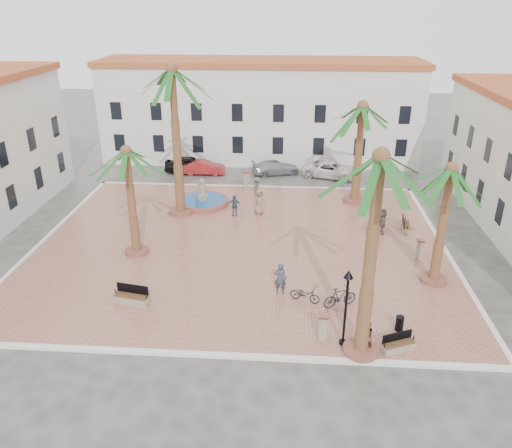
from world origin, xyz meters
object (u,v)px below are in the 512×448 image
at_px(lamppost_s, 347,295).
at_px(cyclist_a, 280,278).
at_px(bench_s, 132,298).
at_px(litter_bin, 400,323).
at_px(bollard_n, 246,180).
at_px(bicycle_a, 305,294).
at_px(cyclist_b, 366,336).
at_px(pedestrian_east, 382,221).
at_px(palm_s, 379,180).
at_px(bench_se, 398,346).
at_px(pedestrian_fountain_a, 259,202).
at_px(bollard_e, 420,249).
at_px(car_white, 331,170).
at_px(car_black, 189,164).
at_px(car_silver, 276,168).
at_px(pedestrian_north, 257,187).
at_px(palm_e, 449,183).
at_px(bicycle_b, 340,297).
at_px(fountain, 203,201).
at_px(palm_ne, 362,118).
at_px(car_red, 204,167).
at_px(palm_sw, 127,164).
at_px(palm_nw, 173,85).
at_px(lamppost_e, 382,181).
at_px(bollard_se, 323,327).
at_px(pedestrian_fountain_b, 234,205).
at_px(bench_e, 406,226).

height_order(lamppost_s, cyclist_a, lamppost_s).
relative_size(bench_s, litter_bin, 2.59).
bearing_deg(bollard_n, bicycle_a, -74.67).
bearing_deg(cyclist_b, pedestrian_east, -121.98).
bearing_deg(bicycle_a, bench_s, 116.02).
bearing_deg(palm_s, bench_se, 8.44).
relative_size(bollard_n, bicycle_a, 0.93).
bearing_deg(pedestrian_east, pedestrian_fountain_a, -107.44).
bearing_deg(palm_s, pedestrian_fountain_a, 109.68).
height_order(bollard_e, car_white, car_white).
bearing_deg(bollard_e, pedestrian_fountain_a, 148.25).
height_order(car_black, car_silver, car_black).
bearing_deg(pedestrian_fountain_a, pedestrian_north, 57.91).
xyz_separation_m(palm_e, bicycle_b, (-5.46, -2.94, -5.28)).
relative_size(palm_s, palm_e, 1.36).
relative_size(fountain, bicycle_a, 2.46).
relative_size(bench_se, bicycle_b, 0.90).
xyz_separation_m(bench_s, bench_se, (13.11, -2.91, -0.04)).
relative_size(palm_e, pedestrian_fountain_a, 3.67).
bearing_deg(palm_ne, car_red, 154.29).
distance_m(palm_sw, pedestrian_fountain_a, 10.97).
bearing_deg(palm_nw, lamppost_e, 4.64).
relative_size(fountain, car_black, 0.90).
bearing_deg(bench_se, palm_nw, 107.91).
bearing_deg(bench_se, car_silver, 81.20).
distance_m(palm_nw, cyclist_a, 15.42).
relative_size(bollard_n, bollard_e, 1.19).
height_order(lamppost_e, cyclist_a, lamppost_e).
relative_size(lamppost_s, car_red, 1.00).
height_order(bench_se, pedestrian_east, pedestrian_east).
xyz_separation_m(palm_ne, bicycle_b, (-2.38, -14.86, -5.95)).
height_order(palm_ne, lamppost_s, palm_ne).
distance_m(bench_s, pedestrian_north, 16.65).
xyz_separation_m(bollard_se, pedestrian_fountain_b, (-5.66, 14.23, 0.10)).
xyz_separation_m(bench_se, bicycle_a, (-4.12, 3.71, 0.19)).
bearing_deg(palm_ne, pedestrian_fountain_a, -157.63).
bearing_deg(car_red, bench_s, 177.41).
distance_m(cyclist_b, car_white, 24.50).
bearing_deg(lamppost_e, pedestrian_fountain_a, -174.20).
relative_size(lamppost_s, pedestrian_east, 2.19).
bearing_deg(fountain, bench_e, -14.11).
xyz_separation_m(palm_e, bicycle_a, (-7.24, -2.60, -5.41)).
height_order(bench_s, car_white, car_white).
bearing_deg(cyclist_a, palm_e, -160.70).
bearing_deg(pedestrian_north, car_white, -28.36).
relative_size(bench_se, car_black, 0.37).
xyz_separation_m(palm_s, bicycle_b, (-0.64, 3.62, -7.60)).
xyz_separation_m(bench_e, pedestrian_fountain_b, (-11.97, 1.66, 0.54)).
xyz_separation_m(lamppost_e, bollard_n, (-10.32, 4.42, -1.67)).
bearing_deg(bicycle_a, cyclist_b, -124.89).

